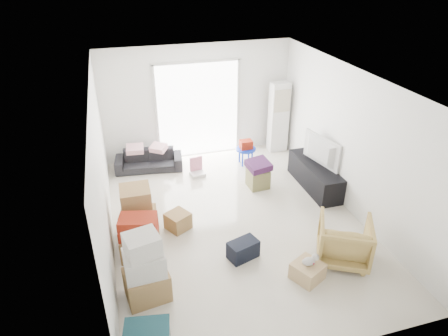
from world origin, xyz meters
TOP-DOWN VIEW (x-y plane):
  - room_shell at (0.00, 0.00)m, footprint 4.98×6.48m
  - sliding_door at (0.00, 2.98)m, footprint 2.10×0.04m
  - ac_tower at (1.95, 2.65)m, footprint 0.45×0.30m
  - tv_console at (2.00, 0.70)m, footprint 0.49×1.64m
  - television at (2.00, 0.70)m, footprint 0.82×1.16m
  - sofa at (-1.31, 2.50)m, footprint 1.57×0.65m
  - pillow_left at (-1.59, 2.54)m, footprint 0.40×0.33m
  - pillow_right at (-1.07, 2.46)m, footprint 0.50×0.48m
  - armchair at (1.37, -1.51)m, footprint 1.07×1.05m
  - box_stack_a at (-1.80, -1.44)m, footprint 0.68×0.59m
  - box_stack_b at (-1.80, -0.49)m, footprint 0.69×0.69m
  - box_stack_c at (-1.77, 0.18)m, footprint 0.70×0.63m
  - loose_box at (-1.07, 0.07)m, footprint 0.52×0.52m
  - duffel_bag at (-0.18, -1.02)m, footprint 0.56×0.43m
  - ottoman at (0.84, 1.05)m, footprint 0.44×0.44m
  - blanket at (0.84, 1.05)m, footprint 0.51×0.51m
  - kids_table at (0.93, 2.12)m, footprint 0.47×0.47m
  - toy_walker at (-0.30, 1.92)m, footprint 0.35×0.32m
  - wood_crate at (0.62, -1.76)m, footprint 0.56×0.56m
  - plush_bunny at (0.65, -1.75)m, footprint 0.29×0.16m

SIDE VIEW (x-z plane):
  - toy_walker at x=-0.30m, z-range -0.09..0.33m
  - wood_crate at x=0.62m, z-range 0.00..0.28m
  - duffel_bag at x=-0.18m, z-range 0.00..0.31m
  - loose_box at x=-1.07m, z-range 0.00..0.32m
  - ottoman at x=0.84m, z-range 0.00..0.42m
  - tv_console at x=2.00m, z-range 0.00..0.55m
  - sofa at x=-1.31m, z-range 0.00..0.60m
  - plush_bunny at x=0.65m, z-range 0.27..0.42m
  - box_stack_b at x=-1.80m, z-range -0.03..0.73m
  - armchair at x=1.37m, z-range 0.00..0.83m
  - kids_table at x=0.93m, z-range 0.13..0.73m
  - box_stack_c at x=-1.77m, z-range -0.01..0.89m
  - blanket at x=0.84m, z-range 0.42..0.56m
  - box_stack_a at x=-1.80m, z-range -0.06..1.06m
  - television at x=2.00m, z-range 0.55..0.69m
  - pillow_left at x=-1.59m, z-range 0.60..0.71m
  - pillow_right at x=-1.07m, z-range 0.60..0.73m
  - ac_tower at x=1.95m, z-range 0.00..1.75m
  - sliding_door at x=0.00m, z-range 0.08..2.41m
  - room_shell at x=0.00m, z-range -0.24..2.94m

